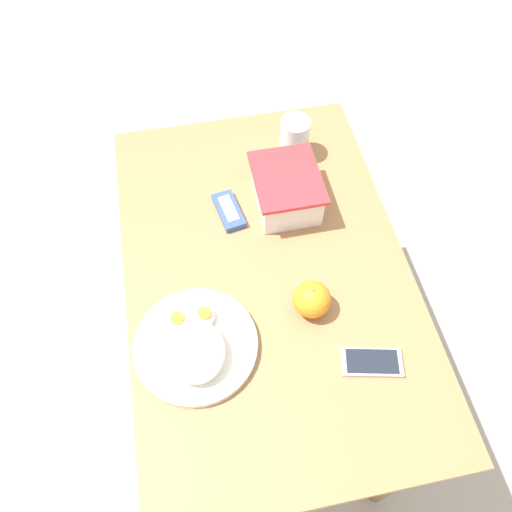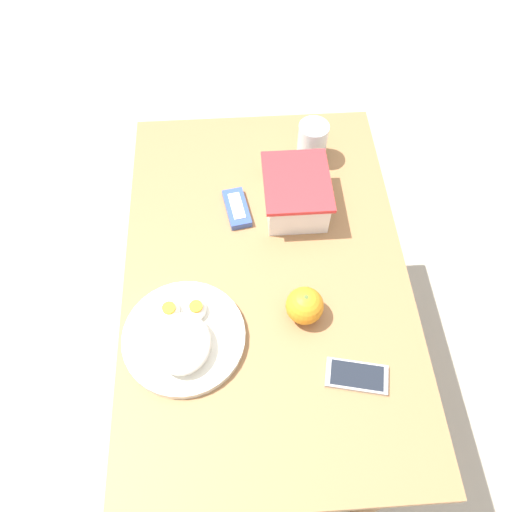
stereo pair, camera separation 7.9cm
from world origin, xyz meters
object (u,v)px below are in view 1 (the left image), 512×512
Objects in this scene: food_container at (286,191)px; cell_phone at (372,362)px; orange_fruit at (312,299)px; candy_bar at (229,211)px; rice_plate at (196,346)px; drinking_glass at (295,137)px.

cell_phone is at bearing 10.15° from food_container.
orange_fruit is 0.32m from candy_bar.
candy_bar is at bearing -152.98° from cell_phone.
orange_fruit is 0.31× the size of rice_plate.
food_container is at bearing -169.85° from cell_phone.
rice_plate is at bearing -105.72° from cell_phone.
drinking_glass is at bearing 171.08° from orange_fruit.
food_container is 2.34× the size of orange_fruit.
rice_plate is 2.14× the size of candy_bar.
orange_fruit is 0.46m from drinking_glass.
cell_phone is at bearing 27.02° from candy_bar.
rice_plate is 2.38× the size of drinking_glass.
rice_plate is at bearing -79.32° from orange_fruit.
candy_bar is (-0.34, 0.13, -0.01)m from rice_plate.
candy_bar is at bearing 159.67° from rice_plate.
cell_phone is (0.44, 0.08, -0.04)m from food_container.
candy_bar is (0.01, -0.14, -0.03)m from food_container.
orange_fruit is at bearing -148.01° from cell_phone.
food_container reaches higher than candy_bar.
candy_bar is 0.90× the size of cell_phone.
food_container is 0.44m from rice_plate.
drinking_glass is (-0.60, -0.02, 0.05)m from cell_phone.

